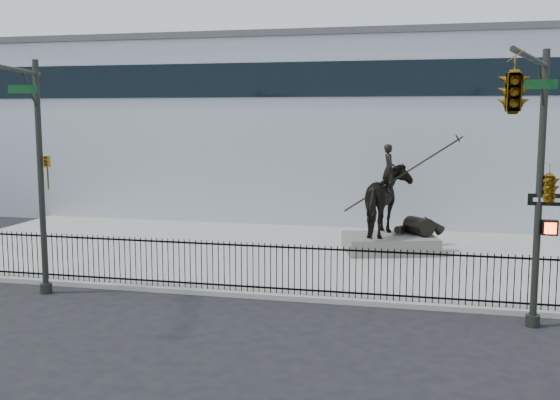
% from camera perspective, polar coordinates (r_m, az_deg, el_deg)
% --- Properties ---
extents(ground, '(120.00, 120.00, 0.00)m').
position_cam_1_polar(ground, '(18.47, -1.15, -9.58)').
color(ground, black).
rests_on(ground, ground).
extents(plaza, '(30.00, 12.00, 0.15)m').
position_cam_1_polar(plaza, '(25.07, 2.78, -4.82)').
color(plaza, gray).
rests_on(plaza, ground).
extents(building, '(44.00, 14.00, 9.00)m').
position_cam_1_polar(building, '(37.37, 6.40, 6.05)').
color(building, silver).
rests_on(building, ground).
extents(picket_fence, '(22.10, 0.10, 1.50)m').
position_cam_1_polar(picket_fence, '(19.40, -0.25, -5.98)').
color(picket_fence, black).
rests_on(picket_fence, plaza).
extents(statue_plinth, '(3.92, 3.20, 0.64)m').
position_cam_1_polar(statue_plinth, '(25.61, 9.54, -3.76)').
color(statue_plinth, '#595751').
rests_on(statue_plinth, plaza).
extents(equestrian_statue, '(4.19, 3.23, 3.69)m').
position_cam_1_polar(equestrian_statue, '(25.35, 9.76, -0.09)').
color(equestrian_statue, black).
rests_on(equestrian_statue, statue_plinth).
extents(traffic_signal_left, '(1.52, 4.84, 7.00)m').
position_cam_1_polar(traffic_signal_left, '(19.91, -20.86, 3.00)').
color(traffic_signal_left, '#262923').
rests_on(traffic_signal_left, ground).
extents(traffic_signal_right, '(2.17, 6.86, 7.00)m').
position_cam_1_polar(traffic_signal_right, '(15.27, 21.13, 4.84)').
color(traffic_signal_right, '#262923').
rests_on(traffic_signal_right, ground).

